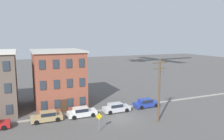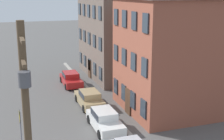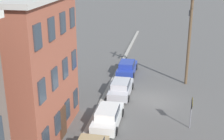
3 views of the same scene
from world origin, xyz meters
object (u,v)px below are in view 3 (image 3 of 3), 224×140
at_px(car_blue, 127,67).
at_px(caution_sign, 192,107).
at_px(utility_pole, 190,34).
at_px(car_white, 108,116).
at_px(car_silver, 121,87).

bearing_deg(car_blue, caution_sign, -149.90).
bearing_deg(utility_pole, caution_sign, -179.93).
relative_size(car_blue, utility_pole, 0.48).
bearing_deg(utility_pole, car_white, 147.94).
height_order(car_white, car_silver, same).
height_order(car_blue, caution_sign, caution_sign).
distance_m(car_white, utility_pole, 12.28).
bearing_deg(car_silver, caution_sign, -129.92).
distance_m(car_silver, utility_pole, 8.45).
relative_size(car_white, car_silver, 1.00).
bearing_deg(utility_pole, car_silver, 123.86).
bearing_deg(utility_pole, car_blue, 74.28).
relative_size(car_white, car_blue, 1.00).
distance_m(car_blue, caution_sign, 12.56).
bearing_deg(car_blue, car_white, -179.13).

